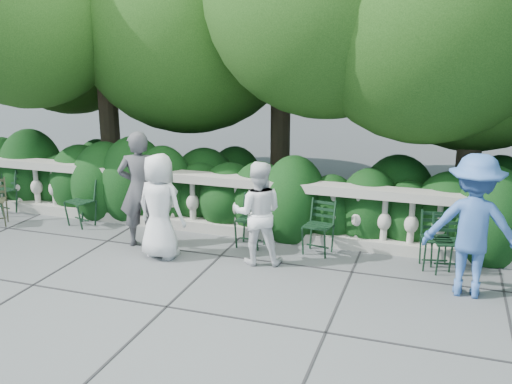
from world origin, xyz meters
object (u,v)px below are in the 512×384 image
(person_businessman, at_px, (160,206))
(chair_c, at_px, (247,249))
(chair_d, at_px, (449,276))
(chair_b, at_px, (76,228))
(chair_e, at_px, (314,256))
(person_older_blue, at_px, (473,226))
(person_woman_grey, at_px, (140,189))
(person_casual_man, at_px, (258,213))
(chair_f, at_px, (436,272))

(person_businessman, bearing_deg, chair_c, -139.68)
(chair_d, bearing_deg, chair_b, 163.72)
(chair_e, xyz_separation_m, person_older_blue, (2.17, -0.63, 0.93))
(chair_b, relative_size, chair_c, 1.00)
(chair_d, relative_size, person_woman_grey, 0.46)
(chair_d, xyz_separation_m, person_casual_man, (-2.69, -0.39, 0.76))
(chair_d, xyz_separation_m, person_woman_grey, (-4.68, -0.27, 0.92))
(chair_d, distance_m, chair_f, 0.19)
(chair_e, relative_size, person_woman_grey, 0.46)
(chair_b, distance_m, person_older_blue, 6.52)
(person_businessman, height_order, person_casual_man, person_businessman)
(chair_d, xyz_separation_m, chair_f, (-0.18, 0.08, 0.00))
(chair_b, relative_size, person_woman_grey, 0.46)
(chair_f, bearing_deg, person_older_blue, -70.02)
(chair_d, height_order, chair_f, same)
(chair_d, xyz_separation_m, chair_e, (-1.95, 0.10, 0.00))
(chair_d, bearing_deg, person_older_blue, -83.33)
(chair_f, relative_size, person_businessman, 0.53)
(person_casual_man, bearing_deg, chair_d, 173.87)
(chair_d, xyz_separation_m, person_older_blue, (0.21, -0.53, 0.93))
(chair_b, xyz_separation_m, chair_d, (6.21, -0.09, 0.00))
(chair_c, height_order, chair_f, same)
(chair_f, bearing_deg, chair_c, 167.65)
(chair_d, height_order, chair_e, same)
(chair_d, height_order, person_casual_man, person_casual_man)
(chair_f, xyz_separation_m, person_woman_grey, (-4.50, -0.35, 0.92))
(person_woman_grey, bearing_deg, chair_c, 170.73)
(chair_b, bearing_deg, chair_d, 16.28)
(person_casual_man, bearing_deg, chair_b, -22.01)
(chair_c, bearing_deg, person_woman_grey, -165.41)
(person_older_blue, bearing_deg, person_casual_man, -1.92)
(chair_b, height_order, chair_e, same)
(person_casual_man, bearing_deg, person_woman_grey, -17.62)
(person_older_blue, bearing_deg, chair_f, -56.51)
(chair_b, distance_m, person_casual_man, 3.63)
(chair_c, bearing_deg, chair_f, 3.51)
(chair_f, distance_m, person_woman_grey, 4.61)
(person_casual_man, xyz_separation_m, person_older_blue, (2.91, -0.14, 0.16))
(chair_b, xyz_separation_m, person_older_blue, (6.43, -0.62, 0.93))
(person_businessman, bearing_deg, chair_f, -161.16)
(chair_c, distance_m, chair_f, 2.84)
(chair_c, height_order, person_businessman, person_businessman)
(person_woman_grey, bearing_deg, person_older_blue, 156.34)
(chair_e, bearing_deg, person_businessman, -152.65)
(chair_d, relative_size, chair_f, 1.00)
(person_woman_grey, xyz_separation_m, person_casual_man, (1.99, -0.12, -0.16))
(chair_d, bearing_deg, chair_e, 161.61)
(chair_d, bearing_deg, person_businessman, 173.19)
(chair_d, bearing_deg, person_casual_man, 172.72)
(chair_b, height_order, person_businessman, person_businessman)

